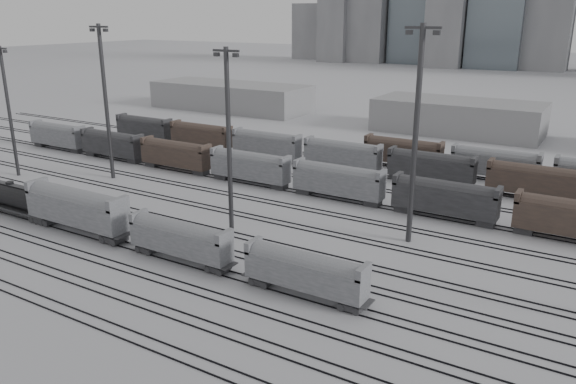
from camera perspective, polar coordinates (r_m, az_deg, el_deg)
The scene contains 16 objects.
ground at distance 69.76m, azimuth -12.84°, elevation -6.72°, with size 900.00×900.00×0.00m, color silver.
tracks at distance 82.14m, azimuth -4.45°, elevation -2.48°, with size 220.00×71.50×0.16m.
tank_car_b at distance 91.78m, azimuth -26.26°, elevation -0.38°, with size 19.21×3.20×4.75m.
hopper_car_a at distance 80.13m, azimuth -20.68°, elevation -1.38°, with size 16.82×3.34×6.01m.
hopper_car_b at distance 67.64m, azimuth -10.89°, elevation -4.56°, with size 13.85×2.75×4.95m.
hopper_car_c at distance 58.48m, azimuth 1.77°, elevation -7.95°, with size 13.56×2.69×4.85m.
light_mast_a at distance 111.95m, azimuth -26.50°, elevation 7.58°, with size 3.70×0.59×23.10m.
light_mast_b at distance 103.38m, azimuth -18.04°, elevation 8.96°, with size 4.29×0.69×26.78m.
light_mast_c at distance 72.85m, azimuth -6.04°, elevation 5.43°, with size 3.91×0.63×24.45m.
light_mast_d at distance 70.87m, azimuth 12.85°, elevation 5.99°, with size 4.37×0.70×27.30m.
bg_string_near at distance 89.27m, azimuth 5.12°, elevation 0.99°, with size 151.00×3.00×5.60m.
bg_string_mid at distance 100.25m, azimuth 14.33°, elevation 2.36°, with size 151.00×3.00×5.60m.
bg_string_far at distance 104.69m, azimuth 24.81°, elevation 1.90°, with size 66.00×3.00×5.60m.
warehouse_left at distance 176.82m, azimuth -5.85°, elevation 9.64°, with size 50.00×18.00×8.00m, color gray.
warehouse_mid at distance 146.45m, azimuth 16.88°, elevation 7.33°, with size 40.00×18.00×8.00m, color gray.
skyline at distance 326.97m, azimuth 26.27°, elevation 17.03°, with size 316.00×22.40×95.00m.
Camera 1 is at (45.14, -45.10, 28.21)m, focal length 35.00 mm.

